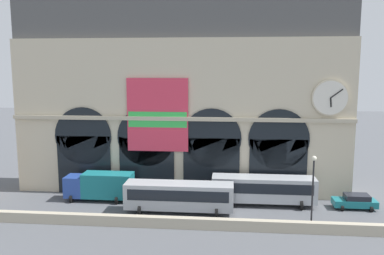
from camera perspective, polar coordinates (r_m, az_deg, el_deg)
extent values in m
plane|color=#54565B|center=(42.25, -2.75, -11.80)|extent=(200.00, 200.00, 0.00)
cube|color=#B2A891|center=(38.06, -3.72, -13.33)|extent=(90.00, 0.70, 1.02)
cube|color=beige|center=(47.57, -1.51, 1.65)|extent=(38.67, 5.37, 17.93)
cube|color=#4C4C4C|center=(47.84, -1.52, 15.10)|extent=(38.67, 4.77, 4.42)
cube|color=black|center=(48.60, -15.11, -5.15)|extent=(6.36, 0.20, 6.84)
cylinder|color=black|center=(47.92, -15.27, -1.17)|extent=(6.69, 0.20, 6.69)
cube|color=black|center=(46.53, -6.46, -5.51)|extent=(6.36, 0.20, 6.84)
cylinder|color=black|center=(45.82, -6.54, -1.36)|extent=(6.69, 0.20, 6.69)
cube|color=black|center=(45.60, 2.77, -5.76)|extent=(6.36, 0.20, 6.84)
cylinder|color=black|center=(44.88, 2.80, -1.52)|extent=(6.69, 0.20, 6.69)
cube|color=black|center=(45.87, 12.13, -5.86)|extent=(6.36, 0.20, 6.84)
cylinder|color=black|center=(45.16, 12.27, -1.65)|extent=(6.69, 0.20, 6.69)
cylinder|color=beige|center=(45.43, 19.11, 4.03)|extent=(3.92, 0.25, 3.92)
cylinder|color=silver|center=(45.31, 19.14, 4.02)|extent=(3.63, 0.06, 3.63)
cube|color=black|center=(45.30, 19.19, 3.38)|extent=(0.25, 0.04, 1.01)
cube|color=black|center=(45.35, 19.95, 4.57)|extent=(1.30, 0.04, 1.03)
cube|color=#D8334C|center=(45.08, -4.95, 1.78)|extent=(6.94, 0.12, 8.26)
cube|color=green|center=(45.06, -4.96, 1.13)|extent=(6.66, 0.04, 1.77)
cube|color=#B6AB91|center=(44.78, -1.95, 1.25)|extent=(38.67, 0.50, 0.44)
cube|color=#28479E|center=(47.03, -16.29, -7.99)|extent=(2.00, 2.30, 2.30)
cube|color=#19727A|center=(45.74, -11.89, -8.03)|extent=(5.50, 2.30, 2.70)
cylinder|color=black|center=(46.49, -16.82, -9.69)|extent=(0.28, 0.84, 0.84)
cylinder|color=black|center=(48.31, -15.89, -8.95)|extent=(0.28, 0.84, 0.84)
cylinder|color=black|center=(44.85, -10.69, -10.14)|extent=(0.28, 0.84, 0.84)
cylinder|color=black|center=(46.74, -9.97, -9.35)|extent=(0.28, 0.84, 0.84)
cube|color=#ADB2B7|center=(41.21, -1.85, -9.67)|extent=(11.00, 2.50, 2.60)
cube|color=black|center=(39.90, -2.09, -9.76)|extent=(10.12, 0.04, 1.10)
cylinder|color=black|center=(41.24, -7.47, -11.64)|extent=(0.28, 1.00, 1.00)
cylinder|color=black|center=(43.31, -6.80, -10.63)|extent=(0.28, 1.00, 1.00)
cylinder|color=black|center=(40.29, 3.51, -12.08)|extent=(0.28, 1.00, 1.00)
cylinder|color=black|center=(42.40, 3.62, -11.01)|extent=(0.28, 1.00, 1.00)
cube|color=#ADB2B7|center=(44.06, 10.13, -8.59)|extent=(11.00, 2.50, 2.60)
cube|color=black|center=(42.75, 10.28, -8.64)|extent=(10.12, 0.04, 1.10)
cylinder|color=black|center=(43.24, 5.03, -10.63)|extent=(0.28, 1.00, 1.00)
cylinder|color=black|center=(45.37, 5.06, -9.70)|extent=(0.28, 1.00, 1.00)
cylinder|color=black|center=(43.89, 15.31, -10.62)|extent=(0.28, 1.00, 1.00)
cylinder|color=black|center=(45.99, 14.83, -9.70)|extent=(0.28, 1.00, 1.00)
cube|color=#19727A|center=(45.92, 22.15, -9.89)|extent=(4.40, 1.80, 0.70)
cube|color=black|center=(45.80, 22.46, -9.14)|extent=(2.46, 1.62, 0.55)
cylinder|color=black|center=(44.90, 20.61, -10.70)|extent=(0.28, 0.60, 0.60)
cylinder|color=black|center=(46.38, 20.09, -10.05)|extent=(0.28, 0.60, 0.60)
cylinder|color=black|center=(45.74, 24.18, -10.55)|extent=(0.28, 0.60, 0.60)
cylinder|color=black|center=(47.19, 23.55, -9.93)|extent=(0.28, 0.60, 0.60)
cylinder|color=black|center=(38.19, 16.79, -9.25)|extent=(0.16, 0.16, 6.50)
sphere|color=#F2EDCC|center=(37.30, 17.02, -4.22)|extent=(0.44, 0.44, 0.44)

